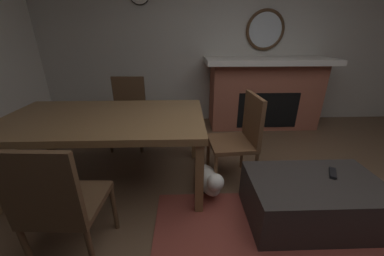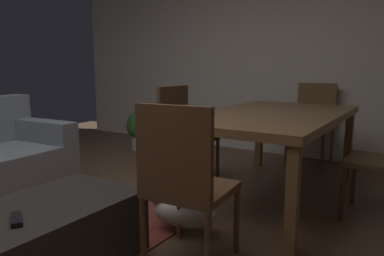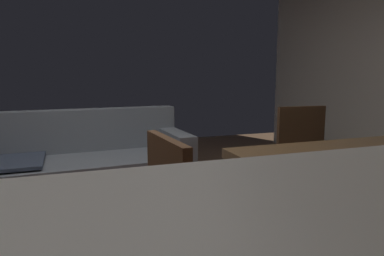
% 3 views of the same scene
% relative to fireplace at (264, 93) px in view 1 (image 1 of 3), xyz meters
% --- Properties ---
extents(floor, '(7.80, 7.80, 0.00)m').
position_rel_fireplace_xyz_m(floor, '(0.46, 2.40, -0.57)').
color(floor, brown).
extents(wall_back_fireplace_side, '(6.90, 0.12, 2.87)m').
position_rel_fireplace_xyz_m(wall_back_fireplace_side, '(0.46, -0.38, 0.87)').
color(wall_back_fireplace_side, beige).
rests_on(wall_back_fireplace_side, ground).
extents(fireplace, '(1.96, 0.76, 1.12)m').
position_rel_fireplace_xyz_m(fireplace, '(0.00, 0.00, 0.00)').
color(fireplace, '#9E5642').
rests_on(fireplace, ground).
extents(round_wall_mirror, '(0.62, 0.05, 0.62)m').
position_rel_fireplace_xyz_m(round_wall_mirror, '(-0.00, -0.29, 0.95)').
color(round_wall_mirror, '#4C331E').
extents(ottoman_coffee_table, '(1.05, 0.62, 0.39)m').
position_rel_fireplace_xyz_m(ottoman_coffee_table, '(0.26, 2.14, -0.37)').
color(ottoman_coffee_table, '#2D2826').
rests_on(ottoman_coffee_table, ground).
extents(tv_remote, '(0.12, 0.16, 0.02)m').
position_rel_fireplace_xyz_m(tv_remote, '(0.08, 2.05, -0.16)').
color(tv_remote, black).
rests_on(tv_remote, ottoman_coffee_table).
extents(dining_table, '(1.90, 1.06, 0.74)m').
position_rel_fireplace_xyz_m(dining_table, '(2.08, 1.54, 0.11)').
color(dining_table, brown).
rests_on(dining_table, ground).
extents(dining_chair_north, '(0.46, 0.46, 0.93)m').
position_rel_fireplace_xyz_m(dining_chair_north, '(2.08, 2.46, -0.04)').
color(dining_chair_north, '#513823').
rests_on(dining_chair_north, ground).
extents(dining_chair_south, '(0.45, 0.45, 0.93)m').
position_rel_fireplace_xyz_m(dining_chair_south, '(2.08, 0.62, -0.04)').
color(dining_chair_south, '#513823').
rests_on(dining_chair_south, ground).
extents(dining_chair_west, '(0.47, 0.47, 0.93)m').
position_rel_fireplace_xyz_m(dining_chair_west, '(0.74, 1.53, -0.04)').
color(dining_chair_west, brown).
rests_on(dining_chair_west, ground).
extents(small_dog, '(0.29, 0.51, 0.29)m').
position_rel_fireplace_xyz_m(small_dog, '(1.08, 1.80, -0.39)').
color(small_dog, silver).
rests_on(small_dog, ground).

